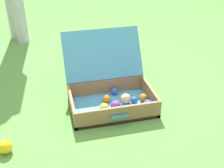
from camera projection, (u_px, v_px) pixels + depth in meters
ground_plane at (114, 106)px, 2.08m from camera, size 16.00×16.00×0.00m
open_suitcase at (111, 90)px, 2.07m from camera, size 0.57×0.60×0.45m
stray_ball_on_grass at (5, 147)px, 1.66m from camera, size 0.08×0.08×0.08m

